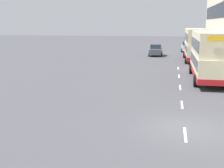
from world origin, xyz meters
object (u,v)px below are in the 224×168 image
car_0 (156,50)px  car_1 (188,42)px  double_decker_bus_near (209,55)px  car_2 (187,47)px  car_3 (189,40)px  double_decker_bus_ahead (195,44)px

car_0 → car_1: bearing=-104.5°
double_decker_bus_near → car_1: double_decker_bus_near is taller
double_decker_bus_near → car_2: double_decker_bus_near is taller
car_1 → car_3: size_ratio=1.13×
car_0 → double_decker_bus_near: bearing=105.6°
car_2 → car_3: car_2 is taller
double_decker_bus_ahead → car_3: 36.85m
double_decker_bus_near → double_decker_bus_ahead: 14.87m
car_0 → car_2: (5.09, 8.19, 0.00)m
car_2 → car_3: bearing=86.6°
double_decker_bus_ahead → car_3: (0.85, 36.81, -1.45)m
double_decker_bus_near → car_1: 43.47m
car_2 → car_3: (1.34, 22.90, -0.05)m
car_1 → double_decker_bus_ahead: bearing=-90.6°
double_decker_bus_ahead → car_0: double_decker_bus_ahead is taller
double_decker_bus_ahead → car_2: double_decker_bus_ahead is taller
double_decker_bus_ahead → double_decker_bus_near: bearing=-89.4°
car_1 → car_2: 14.68m
car_0 → car_2: car_2 is taller
car_1 → car_2: car_2 is taller
double_decker_bus_ahead → car_0: size_ratio=2.45×
car_1 → car_0: bearing=-104.5°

